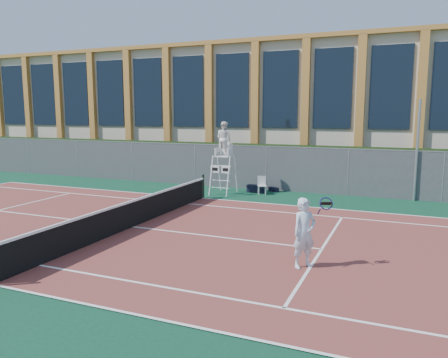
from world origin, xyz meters
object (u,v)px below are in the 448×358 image
at_px(tennis_player, 304,233).
at_px(umpire_chair, 224,141).
at_px(steel_pole, 417,151).
at_px(plastic_chair, 262,184).

bearing_deg(tennis_player, umpire_chair, 123.82).
bearing_deg(tennis_player, steel_pole, 75.62).
xyz_separation_m(steel_pole, plastic_chair, (-6.71, -1.13, -1.71)).
relative_size(steel_pole, tennis_player, 2.51).
height_order(umpire_chair, plastic_chair, umpire_chair).
bearing_deg(umpire_chair, plastic_chair, 16.50).
relative_size(steel_pole, plastic_chair, 5.13).
distance_m(umpire_chair, plastic_chair, 2.74).
distance_m(steel_pole, umpire_chair, 8.63).
height_order(plastic_chair, tennis_player, tennis_player).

